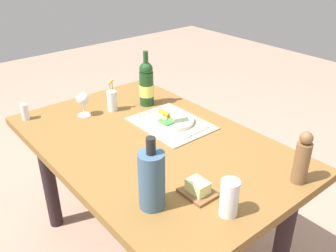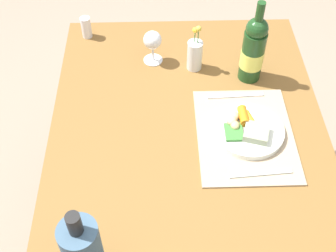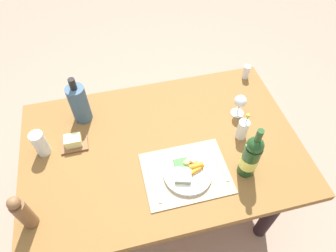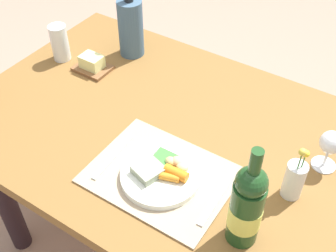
% 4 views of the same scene
% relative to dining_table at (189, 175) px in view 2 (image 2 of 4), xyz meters
% --- Properties ---
extents(dining_table, '(1.38, 0.90, 0.71)m').
position_rel_dining_table_xyz_m(dining_table, '(0.00, 0.00, 0.00)').
color(dining_table, brown).
rests_on(dining_table, ground_plane).
extents(placemat, '(0.40, 0.31, 0.01)m').
position_rel_dining_table_xyz_m(placemat, '(0.07, -0.18, 0.11)').
color(placemat, tan).
rests_on(placemat, dining_table).
extents(dinner_plate, '(0.22, 0.22, 0.05)m').
position_rel_dining_table_xyz_m(dinner_plate, '(0.08, -0.19, 0.13)').
color(dinner_plate, white).
rests_on(dinner_plate, placemat).
extents(fork, '(0.03, 0.19, 0.00)m').
position_rel_dining_table_xyz_m(fork, '(-0.08, -0.20, 0.12)').
color(fork, silver).
rests_on(fork, placemat).
extents(knife, '(0.03, 0.19, 0.00)m').
position_rel_dining_table_xyz_m(knife, '(0.25, -0.17, 0.12)').
color(knife, silver).
rests_on(knife, placemat).
extents(salt_shaker, '(0.04, 0.04, 0.09)m').
position_rel_dining_table_xyz_m(salt_shaker, '(0.60, 0.37, 0.15)').
color(salt_shaker, white).
rests_on(salt_shaker, dining_table).
extents(wine_bottle, '(0.08, 0.08, 0.31)m').
position_rel_dining_table_xyz_m(wine_bottle, '(0.35, -0.23, 0.23)').
color(wine_bottle, '#1C431D').
rests_on(wine_bottle, dining_table).
extents(flower_vase, '(0.05, 0.05, 0.18)m').
position_rel_dining_table_xyz_m(flower_vase, '(0.40, -0.04, 0.17)').
color(flower_vase, silver).
rests_on(flower_vase, dining_table).
extents(wine_glass, '(0.07, 0.07, 0.13)m').
position_rel_dining_table_xyz_m(wine_glass, '(0.45, 0.11, 0.20)').
color(wine_glass, white).
rests_on(wine_glass, dining_table).
extents(cooler_bottle, '(0.09, 0.09, 0.28)m').
position_rel_dining_table_xyz_m(cooler_bottle, '(-0.36, 0.28, 0.22)').
color(cooler_bottle, '#3F5D75').
rests_on(cooler_bottle, dining_table).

